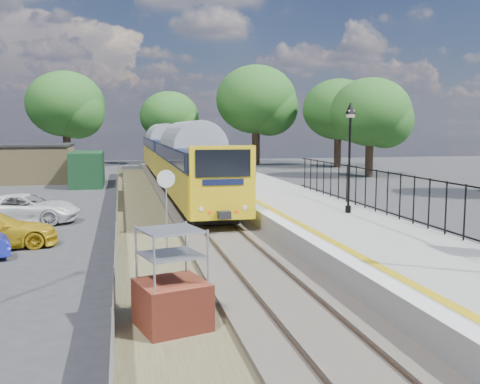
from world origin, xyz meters
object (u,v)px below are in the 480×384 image
object	(u,v)px
train	(173,155)
car_white	(25,209)
victorian_lamp_north	(350,131)
brick_plinth	(172,281)
speed_sign	(166,198)

from	to	relation	value
train	car_white	distance (m)	17.29
victorian_lamp_north	brick_plinth	xyz separation A→B (m)	(-8.25, -9.20, -3.20)
train	car_white	xyz separation A→B (m)	(-8.40, -15.02, -1.66)
speed_sign	car_white	distance (m)	10.24
victorian_lamp_north	brick_plinth	size ratio (longest dim) A/B	2.00
train	car_white	size ratio (longest dim) A/B	8.28
brick_plinth	speed_sign	xyz separation A→B (m)	(0.45, 6.64, 0.99)
victorian_lamp_north	train	bearing A→B (deg)	104.35
victorian_lamp_north	train	distance (m)	21.47
brick_plinth	speed_sign	distance (m)	6.72
brick_plinth	car_white	world-z (taller)	brick_plinth
car_white	victorian_lamp_north	bearing A→B (deg)	-102.95
train	brick_plinth	size ratio (longest dim) A/B	17.80
train	brick_plinth	bearing A→B (deg)	-95.64
victorian_lamp_north	speed_sign	world-z (taller)	victorian_lamp_north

